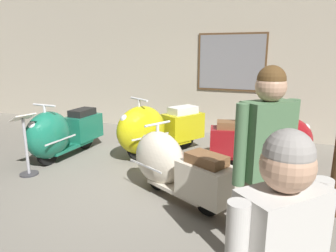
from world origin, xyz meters
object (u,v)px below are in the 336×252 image
object	(u,v)px
scooter_3	(268,141)
visitor_1	(265,160)
scooter_0	(60,133)
scooter_2	(172,165)
scooter_1	(155,129)
info_stanchion	(27,150)

from	to	relation	value
scooter_3	visitor_1	xyz separation A→B (m)	(0.10, -2.59, 0.58)
visitor_1	scooter_0	bearing A→B (deg)	19.22
scooter_2	scooter_3	distance (m)	1.90
scooter_1	info_stanchion	distance (m)	2.12
scooter_0	scooter_1	xyz separation A→B (m)	(1.49, 0.74, 0.03)
scooter_2	visitor_1	bearing A→B (deg)	165.43
scooter_2	info_stanchion	size ratio (longest dim) A/B	1.64
visitor_1	scooter_2	bearing A→B (deg)	3.71
visitor_1	info_stanchion	world-z (taller)	visitor_1
scooter_0	scooter_2	size ratio (longest dim) A/B	1.07
scooter_0	scooter_3	xyz separation A→B (m)	(3.44, 0.90, -0.02)
scooter_2	visitor_1	distance (m)	1.68
visitor_1	scooter_3	bearing A→B (deg)	-43.06
scooter_1	visitor_1	size ratio (longest dim) A/B	1.02
scooter_2	scooter_3	world-z (taller)	scooter_3
visitor_1	info_stanchion	distance (m)	3.69
scooter_3	info_stanchion	distance (m)	3.81
scooter_1	scooter_0	bearing A→B (deg)	-33.42
scooter_0	scooter_2	xyz separation A→B (m)	(2.35, -0.65, -0.04)
info_stanchion	scooter_2	bearing A→B (deg)	3.10
scooter_1	scooter_2	world-z (taller)	scooter_1
visitor_1	scooter_1	bearing A→B (deg)	-5.17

